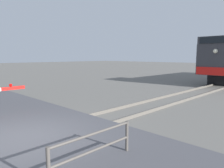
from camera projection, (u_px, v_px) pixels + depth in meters
name	position (u px, v px, depth m)	size (l,w,h in m)	color
ground_plane	(25.00, 142.00, 6.65)	(160.00, 160.00, 0.00)	#605E59
rail_track_left	(16.00, 134.00, 7.14)	(0.08, 80.00, 0.15)	#59544C
rail_track_right	(36.00, 146.00, 6.14)	(0.08, 80.00, 0.15)	#59544C
road_surface	(25.00, 140.00, 6.64)	(36.00, 6.11, 0.15)	#47474C
guard_railing	(94.00, 146.00, 4.84)	(0.08, 2.33, 0.95)	#4C4742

